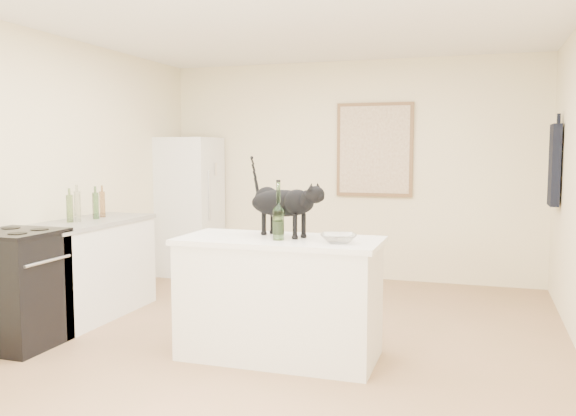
# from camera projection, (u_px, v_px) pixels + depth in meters

# --- Properties ---
(floor) EXTENTS (5.50, 5.50, 0.00)m
(floor) POSITION_uv_depth(u_px,v_px,m) (276.00, 347.00, 4.75)
(floor) COLOR #A17655
(floor) RESTS_ON ground
(ceiling) EXTENTS (5.50, 5.50, 0.00)m
(ceiling) POSITION_uv_depth(u_px,v_px,m) (275.00, 9.00, 4.50)
(ceiling) COLOR white
(ceiling) RESTS_ON ground
(wall_back) EXTENTS (4.50, 0.00, 4.50)m
(wall_back) POSITION_uv_depth(u_px,v_px,m) (350.00, 171.00, 7.23)
(wall_back) COLOR beige
(wall_back) RESTS_ON ground
(wall_front) EXTENTS (4.50, 0.00, 4.50)m
(wall_front) POSITION_uv_depth(u_px,v_px,m) (9.00, 225.00, 2.02)
(wall_front) COLOR beige
(wall_front) RESTS_ON ground
(wall_left) EXTENTS (0.00, 5.50, 5.50)m
(wall_left) POSITION_uv_depth(u_px,v_px,m) (35.00, 178.00, 5.31)
(wall_left) COLOR beige
(wall_left) RESTS_ON ground
(island_base) EXTENTS (1.44, 0.67, 0.86)m
(island_base) POSITION_uv_depth(u_px,v_px,m) (280.00, 300.00, 4.49)
(island_base) COLOR white
(island_base) RESTS_ON floor
(island_top) EXTENTS (1.50, 0.70, 0.04)m
(island_top) POSITION_uv_depth(u_px,v_px,m) (280.00, 241.00, 4.44)
(island_top) COLOR white
(island_top) RESTS_ON island_base
(left_cabinets) EXTENTS (0.60, 1.40, 0.86)m
(left_cabinets) POSITION_uv_depth(u_px,v_px,m) (88.00, 271.00, 5.58)
(left_cabinets) COLOR white
(left_cabinets) RESTS_ON floor
(left_countertop) EXTENTS (0.62, 1.44, 0.04)m
(left_countertop) POSITION_uv_depth(u_px,v_px,m) (86.00, 223.00, 5.54)
(left_countertop) COLOR gray
(left_countertop) RESTS_ON left_cabinets
(stove) EXTENTS (0.60, 0.60, 0.90)m
(stove) POSITION_uv_depth(u_px,v_px,m) (17.00, 290.00, 4.73)
(stove) COLOR black
(stove) RESTS_ON floor
(fridge) EXTENTS (0.68, 0.68, 1.70)m
(fridge) POSITION_uv_depth(u_px,v_px,m) (189.00, 206.00, 7.49)
(fridge) COLOR white
(fridge) RESTS_ON floor
(artwork_frame) EXTENTS (0.90, 0.03, 1.10)m
(artwork_frame) POSITION_uv_depth(u_px,v_px,m) (374.00, 150.00, 7.08)
(artwork_frame) COLOR brown
(artwork_frame) RESTS_ON wall_back
(artwork_canvas) EXTENTS (0.82, 0.00, 1.02)m
(artwork_canvas) POSITION_uv_depth(u_px,v_px,m) (374.00, 150.00, 7.07)
(artwork_canvas) COLOR beige
(artwork_canvas) RESTS_ON wall_back
(hanging_garment) EXTENTS (0.08, 0.34, 0.80)m
(hanging_garment) POSITION_uv_depth(u_px,v_px,m) (555.00, 165.00, 5.89)
(hanging_garment) COLOR black
(hanging_garment) RESTS_ON wall_right
(black_cat) EXTENTS (0.66, 0.44, 0.45)m
(black_cat) POSITION_uv_depth(u_px,v_px,m) (282.00, 207.00, 4.51)
(black_cat) COLOR black
(black_cat) RESTS_ON island_top
(wine_bottle) EXTENTS (0.09, 0.09, 0.38)m
(wine_bottle) POSITION_uv_depth(u_px,v_px,m) (278.00, 214.00, 4.33)
(wine_bottle) COLOR #2B5B24
(wine_bottle) RESTS_ON island_top
(glass_bowl) EXTENTS (0.32, 0.32, 0.06)m
(glass_bowl) POSITION_uv_depth(u_px,v_px,m) (338.00, 238.00, 4.21)
(glass_bowl) COLOR silver
(glass_bowl) RESTS_ON island_top
(fridge_paper) EXTENTS (0.03, 0.12, 0.16)m
(fridge_paper) POSITION_uv_depth(u_px,v_px,m) (216.00, 169.00, 7.40)
(fridge_paper) COLOR white
(fridge_paper) RESTS_ON fridge
(counter_bottle_cluster) EXTENTS (0.12, 0.52, 0.27)m
(counter_bottle_cluster) POSITION_uv_depth(u_px,v_px,m) (86.00, 206.00, 5.56)
(counter_bottle_cluster) COLOR #17461A
(counter_bottle_cluster) RESTS_ON left_countertop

